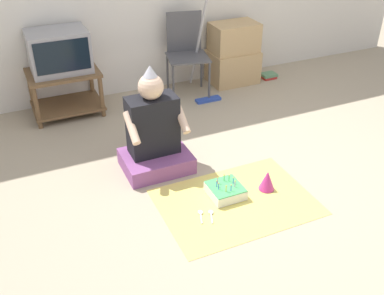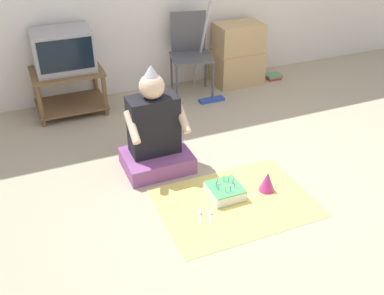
% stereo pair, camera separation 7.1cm
% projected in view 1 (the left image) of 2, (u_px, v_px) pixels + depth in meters
% --- Properties ---
extents(ground_plane, '(16.00, 16.00, 0.00)m').
position_uv_depth(ground_plane, '(266.00, 182.00, 3.63)').
color(ground_plane, tan).
extents(tv_stand, '(0.69, 0.51, 0.46)m').
position_uv_depth(tv_stand, '(65.00, 88.00, 4.53)').
color(tv_stand, brown).
rests_on(tv_stand, ground_plane).
extents(tv, '(0.57, 0.42, 0.40)m').
position_uv_depth(tv, '(59.00, 51.00, 4.34)').
color(tv, '#99999E').
rests_on(tv, tv_stand).
extents(folding_chair, '(0.50, 0.48, 0.88)m').
position_uv_depth(folding_chair, '(186.00, 48.00, 4.85)').
color(folding_chair, '#4C4C51').
rests_on(folding_chair, ground_plane).
extents(cardboard_box_stack, '(0.55, 0.40, 0.70)m').
position_uv_depth(cardboard_box_stack, '(233.00, 55.00, 5.19)').
color(cardboard_box_stack, tan).
rests_on(cardboard_box_stack, ground_plane).
extents(dust_mop, '(0.28, 0.53, 1.28)m').
position_uv_depth(dust_mop, '(203.00, 63.00, 4.81)').
color(dust_mop, '#2D4CB2').
rests_on(dust_mop, ground_plane).
extents(book_pile, '(0.18, 0.15, 0.06)m').
position_uv_depth(book_pile, '(269.00, 76.00, 5.44)').
color(book_pile, '#B72D28').
rests_on(book_pile, ground_plane).
extents(person_seated, '(0.55, 0.44, 0.90)m').
position_uv_depth(person_seated, '(154.00, 135.00, 3.67)').
color(person_seated, '#8C4C8C').
rests_on(person_seated, ground_plane).
extents(party_cloth, '(1.16, 0.83, 0.01)m').
position_uv_depth(party_cloth, '(236.00, 202.00, 3.41)').
color(party_cloth, '#EAD666').
rests_on(party_cloth, ground_plane).
extents(birthday_cake, '(0.25, 0.25, 0.14)m').
position_uv_depth(birthday_cake, '(225.00, 190.00, 3.46)').
color(birthday_cake, white).
rests_on(birthday_cake, party_cloth).
extents(party_hat_blue, '(0.13, 0.13, 0.16)m').
position_uv_depth(party_hat_blue, '(267.00, 180.00, 3.51)').
color(party_hat_blue, '#CC338C').
rests_on(party_hat_blue, party_cloth).
extents(plastic_spoon_near, '(0.06, 0.14, 0.01)m').
position_uv_depth(plastic_spoon_near, '(201.00, 214.00, 3.28)').
color(plastic_spoon_near, white).
rests_on(plastic_spoon_near, party_cloth).
extents(plastic_spoon_far, '(0.07, 0.14, 0.01)m').
position_uv_depth(plastic_spoon_far, '(211.00, 213.00, 3.28)').
color(plastic_spoon_far, white).
rests_on(plastic_spoon_far, party_cloth).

